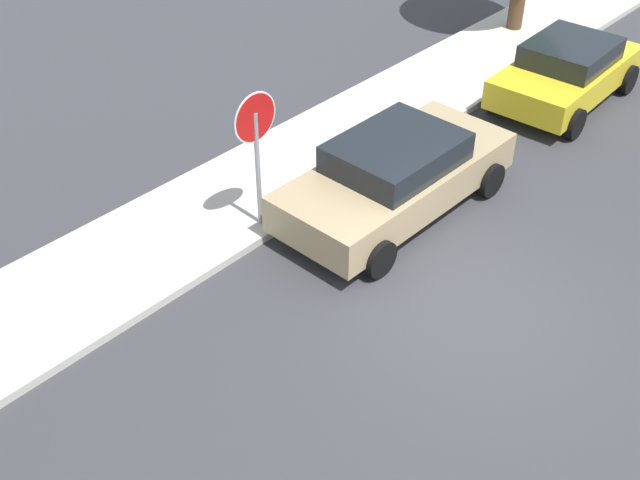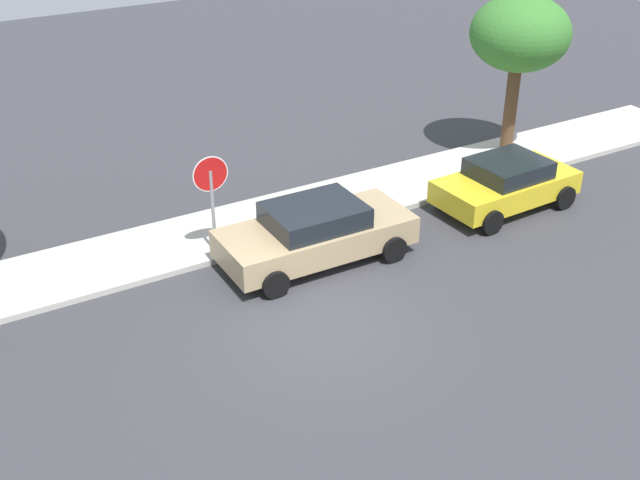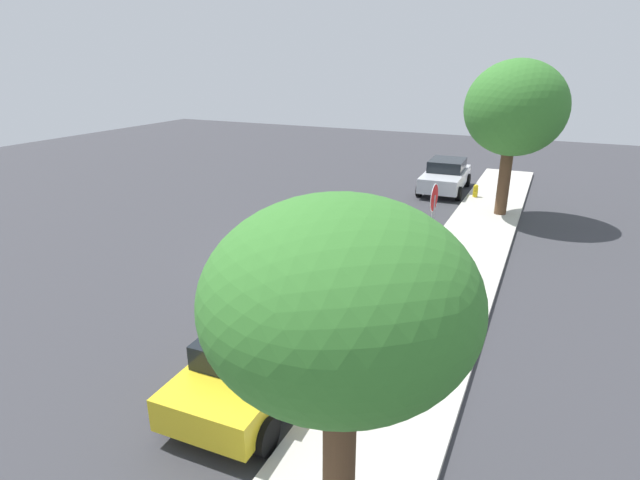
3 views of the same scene
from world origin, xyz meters
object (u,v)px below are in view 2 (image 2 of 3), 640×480
(parked_car_tan, at_px, (316,232))
(parked_car_yellow, at_px, (506,183))
(street_tree_near_corner, at_px, (520,35))
(stop_sign, at_px, (211,188))

(parked_car_tan, distance_m, parked_car_yellow, 5.71)
(parked_car_tan, relative_size, street_tree_near_corner, 0.96)
(parked_car_yellow, height_order, street_tree_near_corner, street_tree_near_corner)
(stop_sign, relative_size, parked_car_yellow, 0.66)
(stop_sign, height_order, parked_car_tan, stop_sign)
(stop_sign, distance_m, parked_car_tan, 2.60)
(parked_car_tan, xyz_separation_m, street_tree_near_corner, (8.24, 2.60, 2.91))
(parked_car_tan, bearing_deg, street_tree_near_corner, 17.54)
(parked_car_tan, height_order, street_tree_near_corner, street_tree_near_corner)
(stop_sign, height_order, street_tree_near_corner, street_tree_near_corner)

